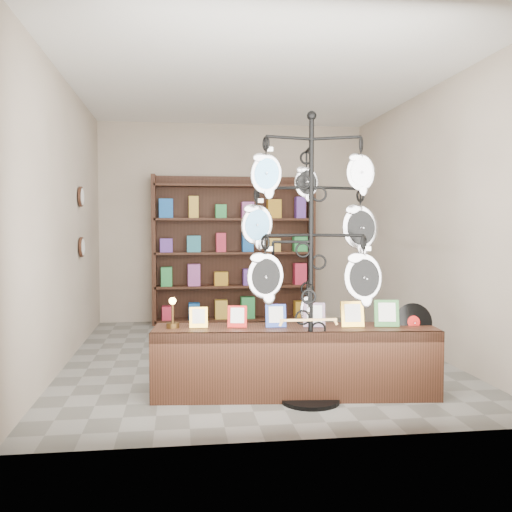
% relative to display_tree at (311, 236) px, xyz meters
% --- Properties ---
extents(ground, '(5.00, 5.00, 0.00)m').
position_rel_display_tree_xyz_m(ground, '(-0.24, 1.70, -1.37)').
color(ground, slate).
rests_on(ground, ground).
extents(room_envelope, '(5.00, 5.00, 5.00)m').
position_rel_display_tree_xyz_m(room_envelope, '(-0.24, 1.70, 0.48)').
color(room_envelope, '#B7A794').
rests_on(room_envelope, ground).
extents(display_tree, '(1.21, 1.09, 2.37)m').
position_rel_display_tree_xyz_m(display_tree, '(0.00, 0.00, 0.00)').
color(display_tree, black).
rests_on(display_tree, ground).
extents(front_shelf, '(2.44, 0.74, 0.85)m').
position_rel_display_tree_xyz_m(front_shelf, '(-0.09, 0.21, -1.07)').
color(front_shelf, black).
rests_on(front_shelf, ground).
extents(back_shelving, '(2.42, 0.36, 2.20)m').
position_rel_display_tree_xyz_m(back_shelving, '(-0.24, 4.00, -0.34)').
color(back_shelving, black).
rests_on(back_shelving, ground).
extents(wall_clocks, '(0.03, 0.24, 0.84)m').
position_rel_display_tree_xyz_m(wall_clocks, '(-2.21, 2.50, 0.13)').
color(wall_clocks, black).
rests_on(wall_clocks, ground).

